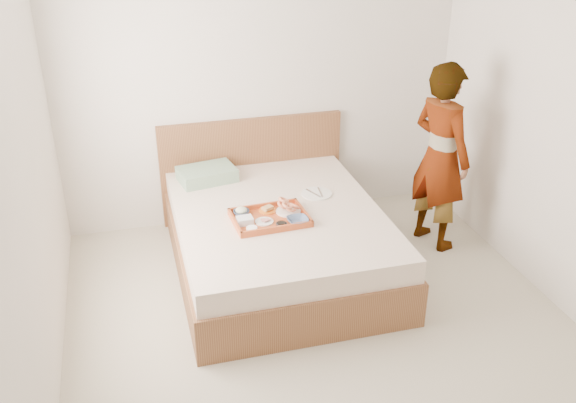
% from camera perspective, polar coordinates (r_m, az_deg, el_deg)
% --- Properties ---
extents(ground, '(3.50, 4.00, 0.01)m').
position_cam_1_polar(ground, '(4.41, 3.85, -12.62)').
color(ground, '#BAB49E').
rests_on(ground, ground).
extents(wall_back, '(3.50, 0.01, 2.60)m').
position_cam_1_polar(wall_back, '(5.55, -2.46, 11.05)').
color(wall_back, silver).
rests_on(wall_back, ground).
extents(wall_left, '(0.01, 4.00, 2.60)m').
position_cam_1_polar(wall_left, '(3.59, -22.96, -0.10)').
color(wall_left, silver).
rests_on(wall_left, ground).
extents(bed, '(1.65, 2.00, 0.53)m').
position_cam_1_polar(bed, '(5.02, -0.85, -3.50)').
color(bed, brown).
rests_on(bed, ground).
extents(headboard, '(1.65, 0.06, 0.95)m').
position_cam_1_polar(headboard, '(5.77, -3.26, 2.98)').
color(headboard, brown).
rests_on(headboard, ground).
extents(pillow, '(0.51, 0.39, 0.11)m').
position_cam_1_polar(pillow, '(5.42, -7.30, 2.45)').
color(pillow, '#8EB191').
rests_on(pillow, bed).
extents(tray, '(0.58, 0.43, 0.05)m').
position_cam_1_polar(tray, '(4.74, -1.65, -1.44)').
color(tray, '#B8441B').
rests_on(tray, bed).
extents(prawn_plate, '(0.20, 0.20, 0.01)m').
position_cam_1_polar(prawn_plate, '(4.84, 0.03, -0.88)').
color(prawn_plate, white).
rests_on(prawn_plate, tray).
extents(navy_bowl_big, '(0.17, 0.17, 0.04)m').
position_cam_1_polar(navy_bowl_big, '(4.68, 0.87, -1.72)').
color(navy_bowl_big, navy).
rests_on(navy_bowl_big, tray).
extents(sauce_dish, '(0.08, 0.08, 0.03)m').
position_cam_1_polar(sauce_dish, '(4.63, -0.58, -2.11)').
color(sauce_dish, black).
rests_on(sauce_dish, tray).
extents(meat_plate, '(0.14, 0.14, 0.01)m').
position_cam_1_polar(meat_plate, '(4.70, -2.15, -1.82)').
color(meat_plate, white).
rests_on(meat_plate, tray).
extents(bread_plate, '(0.14, 0.14, 0.01)m').
position_cam_1_polar(bread_plate, '(4.86, -1.85, -0.80)').
color(bread_plate, orange).
rests_on(bread_plate, tray).
extents(salad_bowl, '(0.13, 0.13, 0.04)m').
position_cam_1_polar(salad_bowl, '(4.80, -4.21, -1.00)').
color(salad_bowl, navy).
rests_on(salad_bowl, tray).
extents(plastic_tub, '(0.12, 0.10, 0.05)m').
position_cam_1_polar(plastic_tub, '(4.68, -3.90, -1.72)').
color(plastic_tub, silver).
rests_on(plastic_tub, tray).
extents(cheese_round, '(0.08, 0.08, 0.03)m').
position_cam_1_polar(cheese_round, '(4.59, -3.27, -2.48)').
color(cheese_round, white).
rests_on(cheese_round, tray).
extents(dinner_plate, '(0.27, 0.27, 0.01)m').
position_cam_1_polar(dinner_plate, '(5.16, 2.59, 0.71)').
color(dinner_plate, white).
rests_on(dinner_plate, bed).
extents(person, '(0.54, 0.67, 1.58)m').
position_cam_1_polar(person, '(5.35, 13.54, 3.92)').
color(person, white).
rests_on(person, ground).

